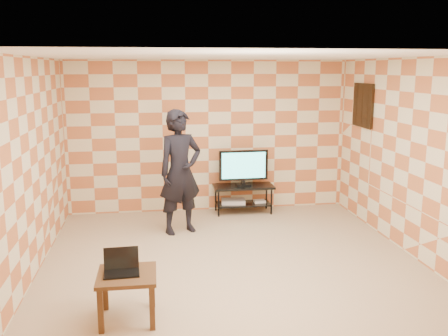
{
  "coord_description": "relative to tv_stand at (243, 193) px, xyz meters",
  "views": [
    {
      "loc": [
        -1.02,
        -6.32,
        2.55
      ],
      "look_at": [
        0.0,
        0.6,
        1.15
      ],
      "focal_mm": 40.0,
      "sensor_mm": 36.0,
      "label": 1
    }
  ],
  "objects": [
    {
      "name": "person",
      "position": [
        -1.17,
        -0.92,
        0.6
      ],
      "size": [
        0.83,
        0.7,
        1.94
      ],
      "primitive_type": "imported",
      "rotation": [
        0.0,
        0.0,
        0.39
      ],
      "color": "black",
      "rests_on": "floor"
    },
    {
      "name": "wall_art",
      "position": [
        1.88,
        -0.65,
        1.58
      ],
      "size": [
        0.04,
        0.72,
        0.72
      ],
      "color": "black",
      "rests_on": "wall_right"
    },
    {
      "name": "wall_back",
      "position": [
        -0.59,
        0.3,
        0.98
      ],
      "size": [
        5.0,
        0.02,
        2.7
      ],
      "primitive_type": "cube",
      "color": "beige",
      "rests_on": "ground"
    },
    {
      "name": "wall_front",
      "position": [
        -0.59,
        -4.7,
        0.98
      ],
      "size": [
        5.0,
        0.02,
        2.7
      ],
      "primitive_type": "cube",
      "color": "beige",
      "rests_on": "ground"
    },
    {
      "name": "wall_left",
      "position": [
        -3.09,
        -2.2,
        0.98
      ],
      "size": [
        0.02,
        5.0,
        2.7
      ],
      "primitive_type": "cube",
      "color": "beige",
      "rests_on": "ground"
    },
    {
      "name": "ceiling",
      "position": [
        -0.59,
        -2.2,
        2.33
      ],
      "size": [
        5.0,
        5.0,
        0.02
      ],
      "primitive_type": "cube",
      "color": "white",
      "rests_on": "wall_back"
    },
    {
      "name": "wall_right",
      "position": [
        1.91,
        -2.2,
        0.98
      ],
      "size": [
        0.02,
        5.0,
        2.7
      ],
      "primitive_type": "cube",
      "color": "beige",
      "rests_on": "ground"
    },
    {
      "name": "tv_stand",
      "position": [
        0.0,
        0.0,
        0.0
      ],
      "size": [
        1.07,
        0.48,
        0.5
      ],
      "color": "black",
      "rests_on": "floor"
    },
    {
      "name": "dvd_player",
      "position": [
        -0.18,
        0.01,
        -0.16
      ],
      "size": [
        0.45,
        0.34,
        0.07
      ],
      "primitive_type": "cube",
      "rotation": [
        0.0,
        0.0,
        -0.12
      ],
      "color": "#BDBDC0",
      "rests_on": "tv_stand"
    },
    {
      "name": "game_console",
      "position": [
        0.3,
        -0.0,
        -0.17
      ],
      "size": [
        0.21,
        0.16,
        0.05
      ],
      "primitive_type": "cube",
      "rotation": [
        0.0,
        0.0,
        0.05
      ],
      "color": "silver",
      "rests_on": "tv_stand"
    },
    {
      "name": "laptop",
      "position": [
        -1.94,
        -3.62,
        0.19
      ],
      "size": [
        0.37,
        0.3,
        0.24
      ],
      "color": "black",
      "rests_on": "side_table"
    },
    {
      "name": "floor",
      "position": [
        -0.59,
        -2.2,
        -0.37
      ],
      "size": [
        5.0,
        5.0,
        0.0
      ],
      "primitive_type": "plane",
      "color": "tan",
      "rests_on": "ground"
    },
    {
      "name": "side_table",
      "position": [
        -1.89,
        -3.66,
        0.04
      ],
      "size": [
        0.6,
        0.6,
        0.5
      ],
      "color": "#382111",
      "rests_on": "floor"
    },
    {
      "name": "tv",
      "position": [
        -0.0,
        -0.0,
        0.49
      ],
      "size": [
        0.88,
        0.17,
        0.64
      ],
      "color": "black",
      "rests_on": "tv_stand"
    }
  ]
}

